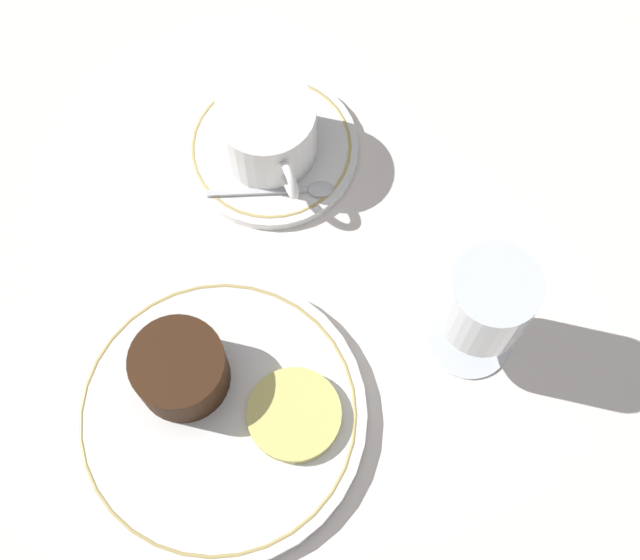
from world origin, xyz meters
The scene contains 8 objects.
ground_plane centered at (0.00, 0.00, 0.00)m, with size 3.00×3.00×0.00m, color white.
dinner_plate centered at (0.03, -0.05, 0.01)m, with size 0.23×0.23×0.01m.
saucer centered at (-0.18, 0.07, 0.01)m, with size 0.15×0.15×0.01m.
coffee_cup centered at (-0.18, 0.06, 0.04)m, with size 0.11×0.08×0.06m.
spoon centered at (-0.13, 0.06, 0.01)m, with size 0.04×0.10×0.00m.
wine_glass centered at (0.04, 0.15, 0.08)m, with size 0.07×0.07×0.13m.
dessert_cake centered at (-0.01, -0.07, 0.04)m, with size 0.07×0.07×0.05m.
pineapple_slice centered at (0.05, 0.00, 0.02)m, with size 0.07×0.07×0.01m.
Camera 1 is at (0.19, -0.04, 0.68)m, focal length 50.00 mm.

